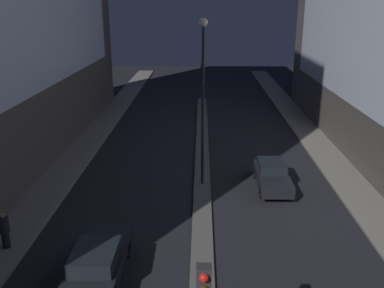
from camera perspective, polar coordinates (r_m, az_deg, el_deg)
The scene contains 6 objects.
median_strip at distance 27.51m, azimuth 1.36°, elevation -2.73°, with size 0.94×39.59×0.12m.
traffic_light_mid at distance 38.74m, azimuth 1.40°, elevation 8.83°, with size 0.32×0.42×4.69m.
street_lamp at distance 22.93m, azimuth 1.47°, elevation 7.81°, with size 0.44×0.44×9.11m.
car_left_lane at distance 16.93m, azimuth -12.48°, elevation -15.14°, with size 1.86×4.70×1.45m.
car_right_lane at distance 24.46m, azimuth 10.61°, elevation -4.10°, with size 1.71×4.39×1.45m.
pedestrian_on_left_sidewalk at distance 19.77m, azimuth -23.73°, elevation -10.43°, with size 0.43×0.43×1.59m.
Camera 1 is at (-0.08, -4.88, 9.95)m, focal length 40.00 mm.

